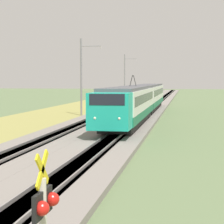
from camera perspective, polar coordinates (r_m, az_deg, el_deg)
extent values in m
cube|color=gray|center=(56.10, -0.17, -0.11)|extent=(240.00, 4.40, 0.30)
cube|color=gray|center=(55.52, 4.32, -0.16)|extent=(240.00, 4.40, 0.30)
cube|color=#4C4238|center=(56.10, -0.17, -0.11)|extent=(240.00, 1.57, 0.30)
cube|color=gray|center=(56.18, -0.70, 0.13)|extent=(240.00, 0.07, 0.15)
cube|color=gray|center=(56.00, 0.37, 0.12)|extent=(240.00, 0.07, 0.15)
cube|color=#4C4238|center=(55.52, 4.32, -0.16)|extent=(240.00, 1.57, 0.30)
cube|color=gray|center=(55.55, 3.77, 0.07)|extent=(240.00, 0.07, 0.15)
cube|color=gray|center=(55.45, 4.87, 0.06)|extent=(240.00, 0.07, 0.15)
cube|color=#99934C|center=(57.43, -6.06, -0.12)|extent=(240.00, 10.78, 0.12)
cube|color=#19A88E|center=(29.99, -0.27, 0.12)|extent=(2.31, 2.87, 2.52)
cube|color=black|center=(29.60, -0.39, 1.70)|extent=(1.66, 2.39, 0.76)
sphere|color=#F2EAC6|center=(29.10, -2.24, -0.81)|extent=(0.20, 0.20, 0.20)
sphere|color=#F2EAC6|center=(28.81, 0.96, -0.86)|extent=(0.20, 0.20, 0.20)
cube|color=#196B47|center=(40.21, 2.27, -0.12)|extent=(18.27, 2.99, 0.70)
cube|color=silver|center=(40.13, 2.27, 1.67)|extent=(18.27, 2.99, 1.81)
cube|color=black|center=(40.12, 2.28, 1.88)|extent=(16.81, 3.01, 0.76)
cube|color=#515156|center=(40.10, 2.28, 3.14)|extent=(18.27, 2.75, 0.25)
cube|color=black|center=(40.26, 2.27, -1.01)|extent=(17.36, 2.54, 0.55)
cylinder|color=black|center=(33.11, -0.30, -1.88)|extent=(0.86, 0.12, 0.86)
cylinder|color=black|center=(32.94, 1.53, -1.92)|extent=(0.86, 0.12, 0.86)
cube|color=#196B47|center=(60.08, 4.74, 1.32)|extent=(20.58, 2.99, 0.70)
cube|color=silver|center=(60.03, 4.75, 2.52)|extent=(20.58, 2.99, 1.81)
cube|color=black|center=(60.03, 4.75, 2.66)|extent=(18.94, 3.01, 0.76)
cube|color=#515156|center=(60.01, 4.76, 3.50)|extent=(20.58, 2.75, 0.25)
cube|color=black|center=(60.12, 4.74, 0.72)|extent=(19.55, 2.54, 0.55)
cylinder|color=black|center=(42.83, 2.52, 4.12)|extent=(0.06, 0.33, 1.08)
cylinder|color=black|center=(42.79, 2.99, 4.11)|extent=(0.06, 0.33, 1.08)
cube|color=black|center=(33.12, 0.62, -3.41)|extent=(0.10, 0.10, 0.00)
cube|color=black|center=(6.17, -9.06, -11.70)|extent=(0.70, 0.06, 0.36)
sphere|color=red|center=(6.35, -7.79, -11.22)|extent=(0.20, 0.20, 0.20)
sphere|color=red|center=(5.94, -9.12, -12.33)|extent=(0.20, 0.20, 0.20)
cube|color=yellow|center=(6.05, -9.11, -7.42)|extent=(0.49, 0.03, 0.49)
cube|color=yellow|center=(6.05, -9.11, -7.42)|extent=(0.49, 0.03, 0.49)
cylinder|color=slate|center=(52.32, -4.05, 4.49)|extent=(0.22, 0.22, 9.28)
cylinder|color=slate|center=(52.19, -2.78, 8.61)|extent=(0.08, 2.40, 0.08)
cylinder|color=#B2ADA8|center=(51.93, -1.47, 8.41)|extent=(0.10, 0.10, 0.30)
cylinder|color=slate|center=(88.72, 1.66, 4.47)|extent=(0.22, 0.22, 9.50)
cylinder|color=slate|center=(88.66, 2.44, 6.96)|extent=(0.08, 2.40, 0.08)
cylinder|color=#B2ADA8|center=(88.51, 3.21, 6.83)|extent=(0.10, 0.10, 0.30)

